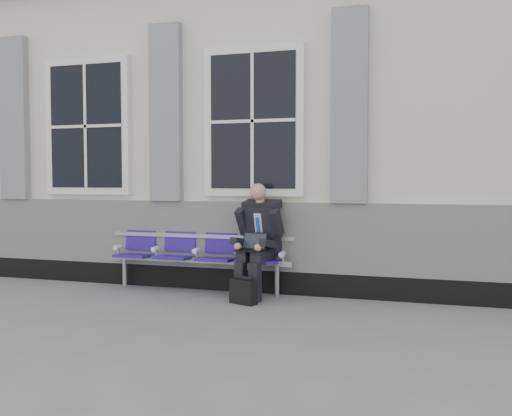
% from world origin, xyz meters
% --- Properties ---
extents(ground, '(70.00, 70.00, 0.00)m').
position_xyz_m(ground, '(0.00, 0.00, 0.00)').
color(ground, slate).
rests_on(ground, ground).
extents(station_building, '(14.40, 4.40, 4.49)m').
position_xyz_m(station_building, '(-0.02, 3.47, 2.22)').
color(station_building, beige).
rests_on(station_building, ground).
extents(bench, '(2.60, 0.47, 0.91)m').
position_xyz_m(bench, '(-0.39, 1.32, 0.55)').
color(bench, '#9EA0A3').
rests_on(bench, ground).
extents(businessman, '(0.62, 0.83, 1.44)m').
position_xyz_m(businessman, '(0.50, 1.19, 0.78)').
color(businessman, black).
rests_on(businessman, ground).
extents(briefcase, '(0.35, 0.24, 0.34)m').
position_xyz_m(briefcase, '(0.45, 0.75, 0.15)').
color(briefcase, black).
rests_on(briefcase, ground).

